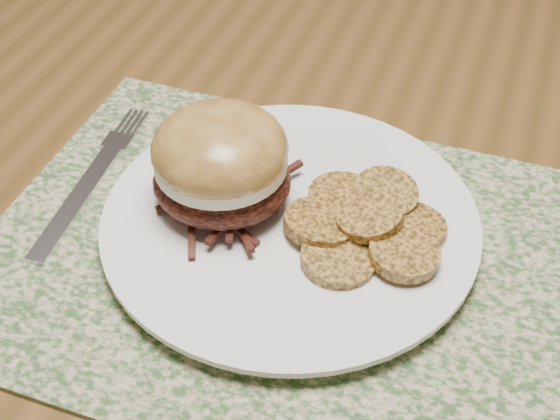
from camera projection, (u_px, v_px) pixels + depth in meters
The scene contains 6 objects.
dining_table at pixel (200, 104), 0.84m from camera, with size 1.50×0.90×0.75m.
placemat at pixel (296, 260), 0.56m from camera, with size 0.45×0.33×0.00m, color #36562C.
dinner_plate at pixel (290, 223), 0.57m from camera, with size 0.26×0.26×0.02m, color white.
pork_sandwich at pixel (221, 163), 0.55m from camera, with size 0.11×0.11×0.08m.
roasted_potatoes at pixel (366, 224), 0.55m from camera, with size 0.13×0.13×0.03m.
fork at pixel (93, 178), 0.62m from camera, with size 0.03×0.19×0.00m.
Camera 1 is at (0.32, -0.62, 1.16)m, focal length 50.00 mm.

